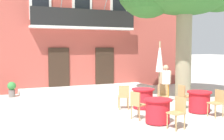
{
  "coord_description": "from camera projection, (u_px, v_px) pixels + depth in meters",
  "views": [
    {
      "loc": [
        -4.6,
        -9.84,
        2.35
      ],
      "look_at": [
        0.65,
        1.94,
        1.3
      ],
      "focal_mm": 45.87,
      "sensor_mm": 36.0,
      "label": 1
    }
  ],
  "objects": [
    {
      "name": "ground_plane",
      "position": [
        117.0,
        108.0,
        11.01
      ],
      "size": [
        120.0,
        120.0,
        0.0
      ],
      "primitive_type": "plane",
      "color": "beige"
    },
    {
      "name": "building_facade",
      "position": [
        72.0,
        23.0,
        17.17
      ],
      "size": [
        13.0,
        5.09,
        7.5
      ],
      "color": "#B24C42",
      "rests_on": "ground"
    },
    {
      "name": "entrance_step_platform",
      "position": [
        88.0,
        90.0,
        14.84
      ],
      "size": [
        6.79,
        1.8,
        0.25
      ],
      "primitive_type": "cube",
      "color": "silver",
      "rests_on": "ground"
    },
    {
      "name": "cafe_table_near_tree",
      "position": [
        143.0,
        98.0,
        10.88
      ],
      "size": [
        0.86,
        0.86,
        0.76
      ],
      "color": "red",
      "rests_on": "ground"
    },
    {
      "name": "cafe_chair_near_tree_0",
      "position": [
        163.0,
        95.0,
        10.87
      ],
      "size": [
        0.55,
        0.55,
        0.91
      ],
      "color": "tan",
      "rests_on": "ground"
    },
    {
      "name": "cafe_chair_near_tree_1",
      "position": [
        124.0,
        95.0,
        10.73
      ],
      "size": [
        0.51,
        0.51,
        0.91
      ],
      "color": "tan",
      "rests_on": "ground"
    },
    {
      "name": "cafe_table_middle",
      "position": [
        158.0,
        111.0,
        8.75
      ],
      "size": [
        0.86,
        0.86,
        0.76
      ],
      "color": "red",
      "rests_on": "ground"
    },
    {
      "name": "cafe_chair_middle_0",
      "position": [
        178.0,
        111.0,
        8.16
      ],
      "size": [
        0.47,
        0.47,
        0.91
      ],
      "color": "tan",
      "rests_on": "ground"
    },
    {
      "name": "cafe_chair_middle_1",
      "position": [
        137.0,
        103.0,
        9.22
      ],
      "size": [
        0.52,
        0.52,
        0.91
      ],
      "color": "tan",
      "rests_on": "ground"
    },
    {
      "name": "cafe_table_front",
      "position": [
        199.0,
        102.0,
        10.22
      ],
      "size": [
        0.86,
        0.86,
        0.76
      ],
      "color": "red",
      "rests_on": "ground"
    },
    {
      "name": "cafe_chair_front_0",
      "position": [
        217.0,
        101.0,
        9.58
      ],
      "size": [
        0.42,
        0.42,
        0.91
      ],
      "color": "tan",
      "rests_on": "ground"
    },
    {
      "name": "cafe_chair_front_1",
      "position": [
        184.0,
        95.0,
        10.84
      ],
      "size": [
        0.42,
        0.42,
        0.91
      ],
      "color": "tan",
      "rests_on": "ground"
    },
    {
      "name": "cafe_umbrella",
      "position": [
        160.0,
        66.0,
        10.3
      ],
      "size": [
        0.44,
        0.44,
        2.55
      ],
      "color": "#997A56",
      "rests_on": "ground"
    },
    {
      "name": "ground_planter_left",
      "position": [
        12.0,
        88.0,
        13.34
      ],
      "size": [
        0.39,
        0.39,
        0.72
      ],
      "color": "slate",
      "rests_on": "ground"
    },
    {
      "name": "pedestrian_near_entrance",
      "position": [
        166.0,
        82.0,
        11.78
      ],
      "size": [
        0.53,
        0.35,
        1.61
      ],
      "color": "gold",
      "rests_on": "ground"
    }
  ]
}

